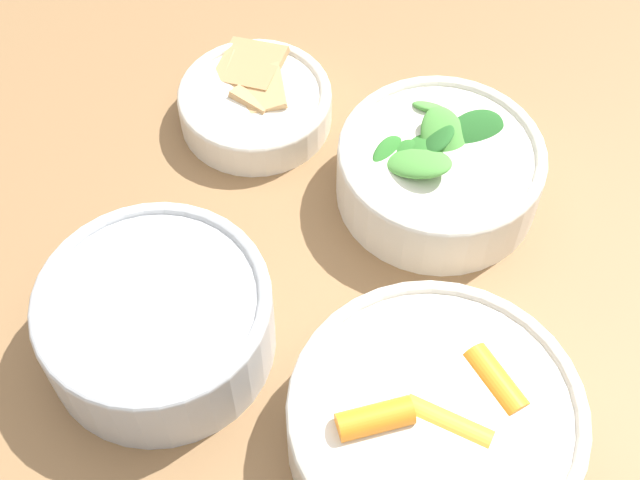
{
  "coord_description": "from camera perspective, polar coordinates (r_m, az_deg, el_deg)",
  "views": [
    {
      "loc": [
        -0.08,
        0.38,
        1.33
      ],
      "look_at": [
        0.01,
        0.01,
        0.77
      ],
      "focal_mm": 50.0,
      "sensor_mm": 36.0,
      "label": 1
    }
  ],
  "objects": [
    {
      "name": "dining_table",
      "position": [
        0.81,
        0.66,
        -6.06
      ],
      "size": [
        1.04,
        0.81,
        0.74
      ],
      "color": "olive",
      "rests_on": "ground_plane"
    },
    {
      "name": "bowl_beans_hotdog",
      "position": [
        0.64,
        -10.4,
        -5.15
      ],
      "size": [
        0.17,
        0.17,
        0.07
      ],
      "color": "silver",
      "rests_on": "dining_table"
    },
    {
      "name": "bowl_cookies",
      "position": [
        0.78,
        -4.16,
        8.78
      ],
      "size": [
        0.13,
        0.13,
        0.04
      ],
      "color": "silver",
      "rests_on": "dining_table"
    },
    {
      "name": "bowl_greens",
      "position": [
        0.72,
        7.65,
        4.6
      ],
      "size": [
        0.16,
        0.16,
        0.07
      ],
      "color": "silver",
      "rests_on": "dining_table"
    },
    {
      "name": "bowl_carrots",
      "position": [
        0.61,
        7.31,
        -11.55
      ],
      "size": [
        0.2,
        0.2,
        0.06
      ],
      "color": "silver",
      "rests_on": "dining_table"
    }
  ]
}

